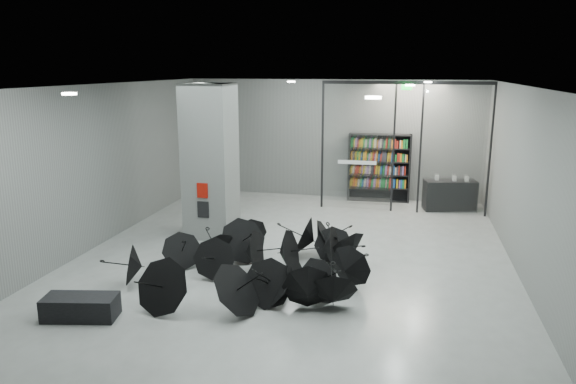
% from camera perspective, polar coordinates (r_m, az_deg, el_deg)
% --- Properties ---
extents(room, '(14.00, 14.02, 4.01)m').
position_cam_1_polar(room, '(11.32, -0.21, 5.34)').
color(room, gray).
rests_on(room, ground).
extents(column, '(1.20, 1.20, 4.00)m').
position_cam_1_polar(column, '(14.07, -8.32, 3.29)').
color(column, slate).
rests_on(column, ground).
extents(fire_cabinet, '(0.28, 0.04, 0.38)m').
position_cam_1_polar(fire_cabinet, '(13.64, -9.16, 0.15)').
color(fire_cabinet, '#A50A07').
rests_on(fire_cabinet, column).
extents(info_panel, '(0.30, 0.03, 0.42)m').
position_cam_1_polar(info_panel, '(13.76, -9.09, -1.87)').
color(info_panel, black).
rests_on(info_panel, column).
extents(exit_sign, '(0.30, 0.06, 0.15)m').
position_cam_1_polar(exit_sign, '(16.23, 12.60, 10.90)').
color(exit_sign, '#0CE533').
rests_on(exit_sign, room).
extents(glass_partition, '(5.06, 0.08, 4.00)m').
position_cam_1_polar(glass_partition, '(16.57, 12.30, 5.26)').
color(glass_partition, silver).
rests_on(glass_partition, ground).
extents(bench, '(1.38, 0.80, 0.42)m').
position_cam_1_polar(bench, '(10.43, -21.34, -11.43)').
color(bench, black).
rests_on(bench, ground).
extents(bookshelf, '(2.06, 0.50, 2.25)m').
position_cam_1_polar(bookshelf, '(17.99, 9.73, 2.59)').
color(bookshelf, black).
rests_on(bookshelf, ground).
extents(shop_counter, '(1.68, 0.95, 0.95)m').
position_cam_1_polar(shop_counter, '(17.45, 16.93, -0.33)').
color(shop_counter, black).
rests_on(shop_counter, ground).
extents(umbrella_cluster, '(5.42, 4.72, 1.30)m').
position_cam_1_polar(umbrella_cluster, '(11.32, -1.67, -8.02)').
color(umbrella_cluster, black).
rests_on(umbrella_cluster, ground).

